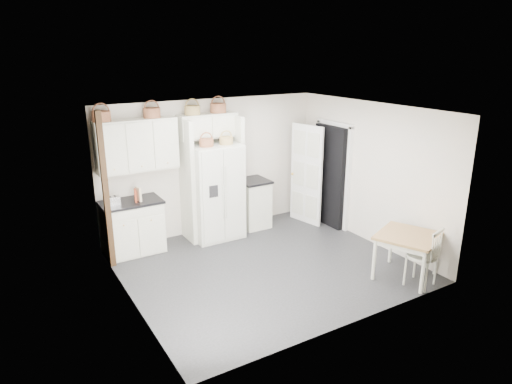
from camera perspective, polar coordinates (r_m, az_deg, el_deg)
floor at (r=7.77m, az=1.27°, el=-9.22°), size 4.50×4.50×0.00m
ceiling at (r=7.00m, az=1.41°, el=10.17°), size 4.50×4.50×0.00m
wall_back at (r=8.97m, az=-5.49°, el=3.26°), size 4.50×0.00×4.50m
wall_left at (r=6.43m, az=-15.93°, el=-3.13°), size 0.00×4.00×4.00m
wall_right at (r=8.64m, az=14.08°, el=2.27°), size 0.00×4.00×4.00m
refrigerator at (r=8.67m, az=-5.17°, el=0.06°), size 0.94×0.75×1.81m
base_cab_left at (r=8.39m, az=-15.14°, el=-4.33°), size 0.99×0.63×0.92m
base_cab_right at (r=9.28m, az=-0.40°, el=-1.50°), size 0.54×0.64×0.94m
dining_table at (r=7.65m, az=18.24°, el=-7.60°), size 1.14×1.14×0.72m
windsor_chair at (r=7.42m, az=20.04°, el=-7.44°), size 0.59×0.56×0.99m
counter_left at (r=8.23m, az=-15.41°, el=-1.22°), size 1.04×0.67×0.04m
counter_right at (r=9.13m, az=-0.41°, el=1.42°), size 0.58×0.69×0.04m
toaster at (r=8.05m, az=-17.45°, el=-1.07°), size 0.23×0.14×0.16m
cookbook_red at (r=8.13m, az=-14.84°, el=-0.42°), size 0.06×0.15×0.22m
cookbook_cream at (r=8.14m, az=-14.48°, el=-0.27°), size 0.06×0.17×0.25m
basket_upper_a at (r=7.95m, az=-18.75°, el=8.94°), size 0.30×0.30×0.17m
basket_upper_c at (r=8.17m, az=-12.88°, el=9.62°), size 0.29×0.29×0.17m
basket_bridge_a at (r=8.43m, az=-7.96°, el=10.09°), size 0.29×0.29×0.16m
basket_bridge_b at (r=8.64m, az=-4.75°, el=10.42°), size 0.31×0.31×0.17m
basket_fridge_a at (r=8.26m, az=-6.22°, el=6.16°), size 0.26×0.26×0.14m
basket_fridge_b at (r=8.43m, az=-3.75°, el=6.45°), size 0.26×0.26×0.14m
upper_cabinet at (r=8.16m, az=-14.67°, el=5.68°), size 1.40×0.34×0.90m
bridge_cabinet at (r=8.59m, az=-6.06°, el=8.24°), size 1.12×0.34×0.45m
fridge_panel_left at (r=8.49m, az=-8.60°, el=1.27°), size 0.08×0.60×2.30m
fridge_panel_right at (r=8.90m, az=-2.54°, el=2.22°), size 0.08×0.60×2.30m
trim_post at (r=7.69m, az=-18.27°, el=0.03°), size 0.09×0.09×2.60m
doorway_void at (r=9.36m, az=9.29°, el=1.98°), size 0.18×0.85×2.05m
door_slab at (r=9.40m, az=6.30°, el=2.16°), size 0.21×0.79×2.05m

